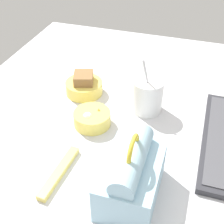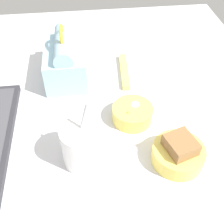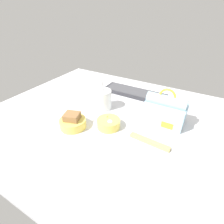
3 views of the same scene
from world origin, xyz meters
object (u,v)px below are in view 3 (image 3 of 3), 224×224
(keyboard, at_px, (134,93))
(bento_bowl_sandwich, at_px, (73,122))
(chopstick_case, at_px, (149,142))
(bento_bowl_snacks, at_px, (108,123))
(lunch_bag, at_px, (165,111))
(soup_cup, at_px, (103,99))

(keyboard, height_order, bento_bowl_sandwich, bento_bowl_sandwich)
(chopstick_case, bearing_deg, bento_bowl_snacks, 177.14)
(lunch_bag, bearing_deg, bento_bowl_snacks, -141.00)
(keyboard, xyz_separation_m, bento_bowl_sandwich, (-0.11, -0.48, 0.02))
(soup_cup, distance_m, bento_bowl_snacks, 0.19)
(bento_bowl_sandwich, relative_size, chopstick_case, 0.70)
(lunch_bag, height_order, chopstick_case, lunch_bag)
(chopstick_case, bearing_deg, keyboard, 121.86)
(lunch_bag, xyz_separation_m, chopstick_case, (-0.00, -0.19, -0.06))
(soup_cup, bearing_deg, keyboard, 71.91)
(keyboard, xyz_separation_m, chopstick_case, (0.25, -0.41, -0.00))
(keyboard, relative_size, bento_bowl_snacks, 3.71)
(lunch_bag, bearing_deg, chopstick_case, -91.16)
(bento_bowl_snacks, bearing_deg, keyboard, 95.17)
(keyboard, height_order, bento_bowl_snacks, bento_bowl_snacks)
(keyboard, height_order, soup_cup, soup_cup)
(chopstick_case, bearing_deg, lunch_bag, 88.84)
(bento_bowl_sandwich, xyz_separation_m, bento_bowl_snacks, (0.15, 0.09, -0.01))
(lunch_bag, distance_m, bento_bowl_sandwich, 0.46)
(lunch_bag, xyz_separation_m, soup_cup, (-0.34, -0.04, -0.01))
(lunch_bag, bearing_deg, bento_bowl_sandwich, -144.23)
(bento_bowl_snacks, height_order, chopstick_case, bento_bowl_snacks)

